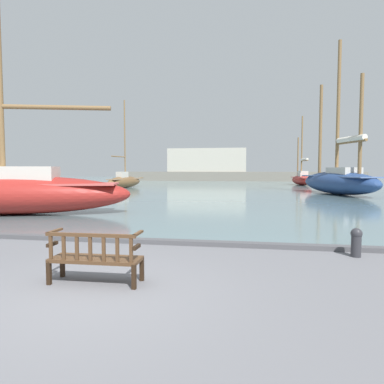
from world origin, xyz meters
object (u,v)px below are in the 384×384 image
Objects in this scene: park_bench at (95,257)px; sailboat_distant_harbor at (124,181)px; sailboat_outer_port at (338,179)px; mooring_bollard at (356,241)px; sailboat_nearest_port at (302,179)px; sailboat_far_starboard at (11,191)px.

sailboat_distant_harbor is (-10.54, 28.98, 0.34)m from park_bench.
sailboat_outer_port is at bearing 67.43° from park_bench.
park_bench is 0.14× the size of sailboat_outer_port.
sailboat_distant_harbor reaches higher than mooring_bollard.
park_bench is 39.71m from sailboat_nearest_port.
sailboat_nearest_port is 0.72× the size of sailboat_outer_port.
sailboat_distant_harbor is 20.93m from sailboat_outer_port.
mooring_bollard is (-3.85, -35.97, -0.50)m from sailboat_nearest_port.
park_bench is at bearing -70.02° from sailboat_distant_harbor.
sailboat_far_starboard reaches higher than sailboat_nearest_port.
sailboat_distant_harbor reaches higher than park_bench.
sailboat_nearest_port is at bearing 77.02° from park_bench.
sailboat_distant_harbor is 13.84× the size of mooring_bollard.
mooring_bollard is (-4.34, -19.89, -0.86)m from sailboat_outer_port.
park_bench is 30.84m from sailboat_distant_harbor.
sailboat_outer_port reaches higher than park_bench.
sailboat_outer_port is (9.40, 22.62, 0.77)m from park_bench.
sailboat_far_starboard is 1.21× the size of sailboat_outer_port.
mooring_bollard is (5.07, 2.73, -0.10)m from park_bench.
mooring_bollard is (12.52, -4.81, -0.73)m from sailboat_far_starboard.
sailboat_nearest_port is at bearing 26.54° from sailboat_distant_harbor.
sailboat_far_starboard reaches higher than sailboat_outer_port.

